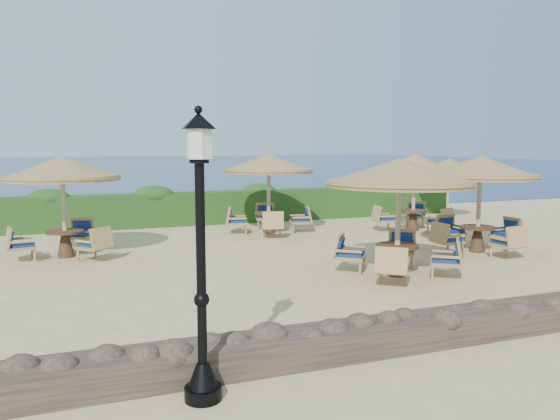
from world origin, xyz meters
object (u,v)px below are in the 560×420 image
object	(u,v)px
extra_parasol	(449,165)
cafe_set_4	(414,178)
cafe_set_1	(480,184)
cafe_set_0	(399,191)
cafe_set_2	(63,184)
lamp_post	(201,269)
cafe_set_3	(269,177)

from	to	relation	value
extra_parasol	cafe_set_4	world-z (taller)	cafe_set_4
cafe_set_1	cafe_set_4	world-z (taller)	same
extra_parasol	cafe_set_4	bearing A→B (deg)	-145.70
cafe_set_0	cafe_set_4	bearing A→B (deg)	52.98
cafe_set_0	cafe_set_1	bearing A→B (deg)	24.07
cafe_set_1	cafe_set_2	world-z (taller)	same
lamp_post	cafe_set_4	distance (m)	13.83
cafe_set_3	cafe_set_4	world-z (taller)	same
lamp_post	cafe_set_2	bearing A→B (deg)	99.97
cafe_set_1	cafe_set_2	distance (m)	11.18
cafe_set_0	cafe_set_3	world-z (taller)	same
lamp_post	cafe_set_4	size ratio (longest dim) A/B	1.21
cafe_set_3	cafe_set_2	bearing A→B (deg)	-163.96
cafe_set_3	extra_parasol	bearing A→B (deg)	6.44
lamp_post	cafe_set_2	world-z (taller)	lamp_post
extra_parasol	cafe_set_1	size ratio (longest dim) A/B	0.78
lamp_post	cafe_set_0	world-z (taller)	lamp_post
lamp_post	cafe_set_3	xyz separation A→B (m)	(4.70, 11.11, 0.32)
cafe_set_4	cafe_set_0	bearing A→B (deg)	-127.02
lamp_post	cafe_set_1	xyz separation A→B (m)	(9.07, 6.07, 0.34)
lamp_post	cafe_set_0	xyz separation A→B (m)	(5.45, 4.46, 0.39)
cafe_set_0	cafe_set_4	size ratio (longest dim) A/B	1.21
cafe_set_1	cafe_set_3	size ratio (longest dim) A/B	1.02
extra_parasol	cafe_set_2	bearing A→B (deg)	-169.21
cafe_set_0	cafe_set_2	xyz separation A→B (m)	(-7.09, 4.83, 0.01)
cafe_set_2	cafe_set_4	distance (m)	11.25
cafe_set_2	lamp_post	bearing A→B (deg)	-80.03
extra_parasol	cafe_set_0	world-z (taller)	cafe_set_0
lamp_post	extra_parasol	world-z (taller)	lamp_post
extra_parasol	cafe_set_3	world-z (taller)	cafe_set_3
lamp_post	cafe_set_3	bearing A→B (deg)	67.08
extra_parasol	cafe_set_3	xyz separation A→B (m)	(-7.90, -0.89, -0.30)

